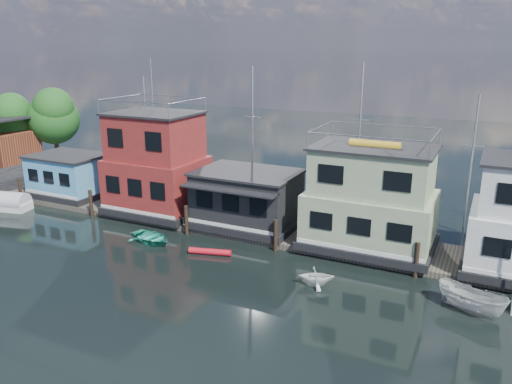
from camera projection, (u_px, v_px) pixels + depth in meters
The scene contains 14 objects.
ground at pixel (154, 303), 26.51m from camera, with size 160.00×160.00×0.00m, color black.
dock at pixel (253, 228), 36.82m from camera, with size 48.00×5.00×0.40m, color #595147.
houseboat_blue at pixel (69, 175), 43.77m from camera, with size 6.40×4.90×3.66m.
houseboat_red at pixel (157, 165), 39.27m from camera, with size 7.40×5.90×11.86m.
houseboat_dark at pixel (247, 199), 36.39m from camera, with size 7.40×6.10×4.06m.
houseboat_green at pixel (371, 200), 32.32m from camera, with size 8.40×5.90×7.03m.
pilings at pixel (231, 228), 34.29m from camera, with size 42.28×0.28×2.20m.
background_masts at pixel (343, 148), 38.51m from camera, with size 36.40×0.16×12.00m.
shore at pixel (6, 141), 52.00m from camera, with size 12.40×15.72×8.24m.
red_kayak at pixel (210, 252), 32.56m from camera, with size 0.41×0.41×2.82m, color red.
motorboat at pixel (472, 300), 25.38m from camera, with size 1.38×3.67×1.42m, color silver.
dinghy_teal at pixel (151, 237), 34.61m from camera, with size 2.40×3.36×0.70m, color teal.
dinghy_white at pixel (316, 276), 28.34m from camera, with size 1.82×2.11×1.11m, color white.
tarp_runabout at pixel (6, 202), 41.46m from camera, with size 4.29×2.38×1.64m.
Camera 1 is at (15.22, -19.04, 13.14)m, focal length 35.00 mm.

